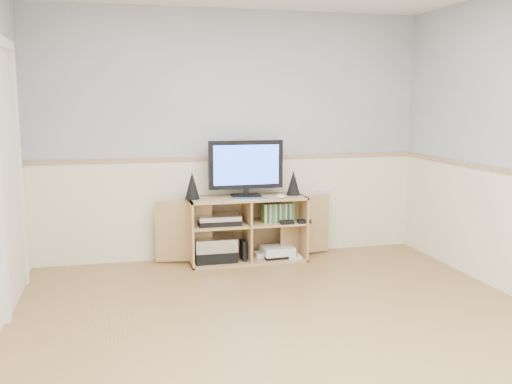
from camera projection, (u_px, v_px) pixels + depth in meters
room at (287, 160)px, 3.75m from camera, size 4.04×4.54×2.54m
media_cabinet at (246, 227)px, 5.78m from camera, size 1.82×0.44×0.65m
monitor at (246, 166)px, 5.67m from camera, size 0.75×0.18×0.56m
speaker_left at (192, 186)px, 5.55m from camera, size 0.15×0.15×0.27m
speaker_right at (293, 183)px, 5.79m from camera, size 0.14×0.14×0.26m
keyboard at (251, 199)px, 5.54m from camera, size 0.33×0.18×0.01m
mouse at (281, 196)px, 5.61m from camera, size 0.10×0.08×0.04m
av_components at (217, 241)px, 5.67m from camera, size 0.51×0.31×0.47m
game_consoles at (276, 252)px, 5.83m from camera, size 0.45×0.30×0.11m
game_cases at (277, 212)px, 5.76m from camera, size 0.31×0.13×0.19m
wall_outlet at (324, 195)px, 6.12m from camera, size 0.12×0.03×0.12m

